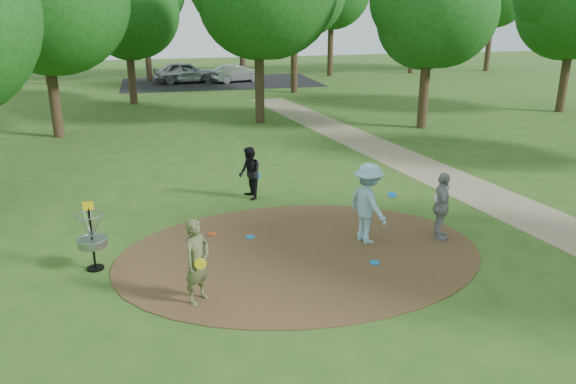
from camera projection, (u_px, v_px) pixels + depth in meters
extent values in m
plane|color=#2D5119|center=(300.00, 254.00, 12.85)|extent=(100.00, 100.00, 0.00)
cylinder|color=#47301C|center=(300.00, 253.00, 12.84)|extent=(8.40, 8.40, 0.02)
cube|color=#8C7A5B|center=(500.00, 202.00, 16.15)|extent=(7.55, 39.89, 0.01)
cube|color=black|center=(221.00, 82.00, 40.92)|extent=(14.00, 8.00, 0.01)
imported|color=#565E36|center=(197.00, 261.00, 10.52)|extent=(0.72, 0.72, 1.69)
cylinder|color=yellow|center=(200.00, 264.00, 10.32)|extent=(0.22, 0.09, 0.22)
imported|color=#8ABDCD|center=(368.00, 203.00, 13.19)|extent=(1.02, 1.40, 1.95)
cylinder|color=#0D7CEB|center=(392.00, 195.00, 13.29)|extent=(0.22, 0.22, 0.08)
imported|color=black|center=(250.00, 173.00, 16.25)|extent=(0.69, 0.83, 1.54)
cylinder|color=blue|center=(257.00, 176.00, 16.32)|extent=(0.23, 0.11, 0.22)
imported|color=#959497|center=(442.00, 207.00, 13.37)|extent=(0.69, 1.07, 1.69)
cylinder|color=white|center=(438.00, 198.00, 13.26)|extent=(0.22, 0.07, 0.22)
cylinder|color=#177DBF|center=(250.00, 237.00, 13.70)|extent=(0.22, 0.22, 0.02)
cylinder|color=#0B76C6|center=(375.00, 263.00, 12.34)|extent=(0.22, 0.22, 0.02)
cylinder|color=#CC3F14|center=(213.00, 234.00, 13.87)|extent=(0.22, 0.22, 0.02)
imported|color=#999BA0|center=(185.00, 72.00, 40.39)|extent=(4.69, 2.30, 1.54)
imported|color=#A0A4A7|center=(236.00, 73.00, 40.90)|extent=(4.00, 2.57, 1.25)
cylinder|color=black|center=(92.00, 240.00, 11.89)|extent=(0.05, 0.05, 1.35)
cylinder|color=black|center=(96.00, 268.00, 12.10)|extent=(0.36, 0.36, 0.04)
cylinder|color=gray|center=(93.00, 243.00, 11.91)|extent=(0.60, 0.60, 0.16)
torus|color=gray|center=(92.00, 239.00, 11.88)|extent=(0.63, 0.63, 0.03)
torus|color=gray|center=(89.00, 215.00, 11.71)|extent=(0.58, 0.58, 0.02)
cube|color=yellow|center=(88.00, 206.00, 11.64)|extent=(0.22, 0.02, 0.18)
cylinder|color=#332316|center=(54.00, 93.00, 23.55)|extent=(0.44, 0.44, 3.80)
sphere|color=#144512|center=(42.00, 3.00, 22.41)|extent=(6.12, 6.12, 6.12)
cylinder|color=#332316|center=(259.00, 79.00, 26.44)|extent=(0.44, 0.44, 4.18)
cylinder|color=#332316|center=(424.00, 88.00, 25.35)|extent=(0.44, 0.44, 3.61)
sphere|color=#144512|center=(430.00, 16.00, 24.36)|extent=(4.80, 4.80, 4.80)
cylinder|color=#332316|center=(131.00, 73.00, 31.65)|extent=(0.44, 0.44, 3.42)
sphere|color=#144512|center=(127.00, 17.00, 30.68)|extent=(4.93, 4.93, 4.93)
cylinder|color=#332316|center=(294.00, 58.00, 35.60)|extent=(0.44, 0.44, 4.37)
cylinder|color=#332316|center=(565.00, 75.00, 29.20)|extent=(0.44, 0.44, 3.80)
sphere|color=#144512|center=(576.00, 5.00, 28.10)|extent=(5.70, 5.70, 5.70)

